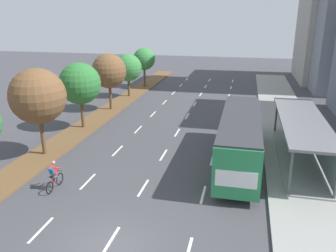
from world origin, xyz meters
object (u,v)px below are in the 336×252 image
median_tree_second (38,96)px  median_tree_fifth (128,68)px  bus (240,135)px  median_tree_third (80,84)px  median_tree_farthest (144,59)px  bus_shelter (305,135)px  median_tree_fourth (109,71)px  cyclist (54,176)px

median_tree_second → median_tree_fifth: bearing=90.1°
bus → median_tree_third: 14.43m
median_tree_fifth → median_tree_farthest: bearing=88.7°
bus_shelter → median_tree_fourth: 20.08m
median_tree_second → median_tree_fifth: 18.39m
median_tree_second → bus_shelter: bearing=9.9°
median_tree_third → cyclist: bearing=-72.0°
bus_shelter → median_tree_farthest: size_ratio=2.24×
bus_shelter → median_tree_fifth: median_tree_fifth is taller
bus_shelter → cyclist: bus_shelter is taller
median_tree_second → bus: bearing=6.8°
median_tree_farthest → median_tree_fifth: bearing=-91.3°
median_tree_third → median_tree_fourth: size_ratio=0.98×
bus_shelter → cyclist: size_ratio=6.39×
bus → median_tree_farthest: (-13.45, 22.89, 1.75)m
median_tree_fifth → median_tree_third: bearing=-89.9°
median_tree_farthest → cyclist: bearing=-83.5°
bus_shelter → median_tree_fifth: 23.56m
bus_shelter → cyclist: 16.28m
bus_shelter → median_tree_third: median_tree_third is taller
median_tree_second → median_tree_farthest: size_ratio=1.18×
bus → median_tree_fourth: bearing=141.7°
bus_shelter → bus: size_ratio=1.03×
bus → median_tree_fourth: 17.27m
cyclist → median_tree_fourth: size_ratio=0.32×
median_tree_fourth → median_tree_farthest: median_tree_fourth is taller
bus → median_tree_farthest: median_tree_farthest is taller
bus_shelter → median_tree_farthest: (-17.73, 21.39, 1.95)m
median_tree_fifth → median_tree_farthest: (0.14, 6.12, 0.28)m
bus → cyclist: 11.84m
cyclist → median_tree_fifth: 23.08m
cyclist → median_tree_farthest: median_tree_farthest is taller
bus_shelter → median_tree_fifth: bearing=139.5°
median_tree_second → median_tree_third: bearing=90.2°
median_tree_second → median_tree_fifth: median_tree_second is taller
bus → median_tree_third: (-13.57, 4.52, 1.92)m
median_tree_fourth → median_tree_fifth: 6.15m
median_tree_third → median_tree_fourth: 6.13m
bus → median_tree_fifth: (-13.59, 16.76, 1.47)m
median_tree_fourth → median_tree_farthest: (0.01, 12.25, -0.29)m
cyclist → median_tree_farthest: 29.12m
bus → median_tree_fifth: size_ratio=2.24×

